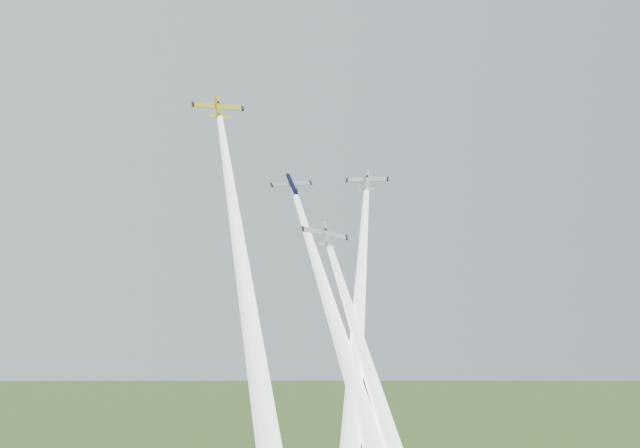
# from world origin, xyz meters

# --- Properties ---
(plane_yellow) EXTENTS (8.79, 7.21, 6.93)m
(plane_yellow) POSITION_xyz_m (-14.85, 0.73, 110.93)
(plane_yellow) COLOR gold
(smoke_trail_yellow) EXTENTS (5.76, 51.21, 51.28)m
(smoke_trail_yellow) POSITION_xyz_m (-16.42, -26.06, 84.01)
(smoke_trail_yellow) COLOR white
(plane_navy) EXTENTS (7.49, 5.67, 6.37)m
(plane_navy) POSITION_xyz_m (-2.41, 1.38, 99.18)
(plane_navy) COLOR #0B1133
(smoke_trail_navy) EXTENTS (3.05, 40.97, 41.07)m
(smoke_trail_navy) POSITION_xyz_m (-2.55, -20.37, 77.36)
(smoke_trail_navy) COLOR white
(plane_silver_right) EXTENTS (8.82, 8.20, 5.86)m
(plane_silver_right) POSITION_xyz_m (10.11, 0.03, 100.32)
(plane_silver_right) COLOR silver
(smoke_trail_silver_right) EXTENTS (21.31, 42.79, 45.81)m
(smoke_trail_silver_right) POSITION_xyz_m (0.19, -21.96, 76.13)
(smoke_trail_silver_right) COLOR white
(plane_silver_low) EXTENTS (8.28, 6.09, 7.04)m
(plane_silver_low) POSITION_xyz_m (0.00, -8.73, 90.12)
(plane_silver_low) COLOR #AFB5BE
(smoke_trail_silver_low) EXTENTS (3.81, 41.57, 41.63)m
(smoke_trail_silver_low) POSITION_xyz_m (-0.54, -30.76, 68.02)
(smoke_trail_silver_low) COLOR white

